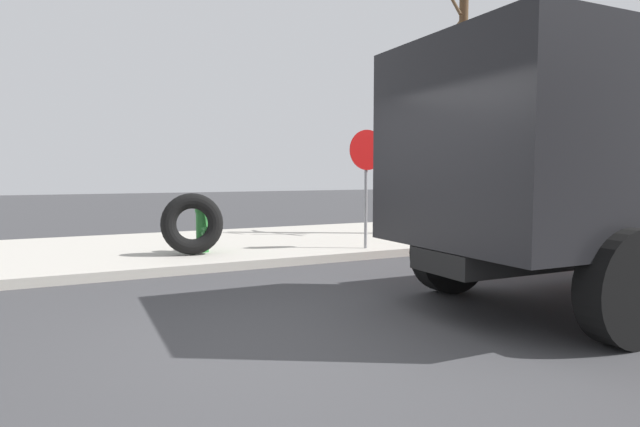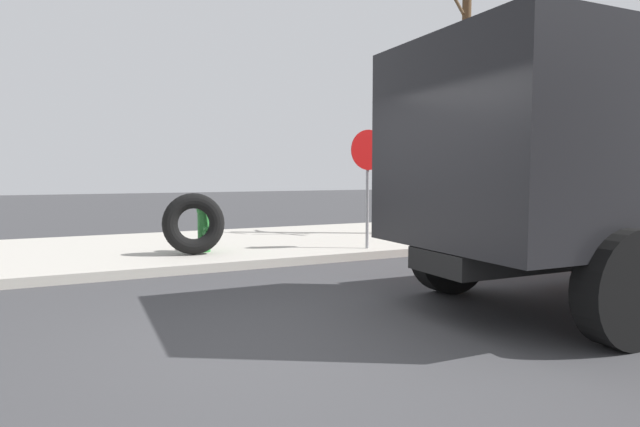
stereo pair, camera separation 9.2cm
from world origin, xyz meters
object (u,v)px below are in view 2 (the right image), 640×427
loose_tire (194,224)px  stop_sign (368,166)px  bare_tree (464,109)px  fire_hydrant (204,226)px

loose_tire → stop_sign: 3.40m
loose_tire → bare_tree: size_ratio=0.19×
stop_sign → bare_tree: (3.24, 1.10, 1.36)m
fire_hydrant → bare_tree: size_ratio=0.16×
stop_sign → bare_tree: 3.68m
fire_hydrant → stop_sign: (2.93, -0.92, 1.09)m
loose_tire → stop_sign: stop_sign is taller
loose_tire → stop_sign: (3.17, -0.66, 1.02)m
bare_tree → stop_sign: bearing=-161.3°
stop_sign → loose_tire: bearing=168.3°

